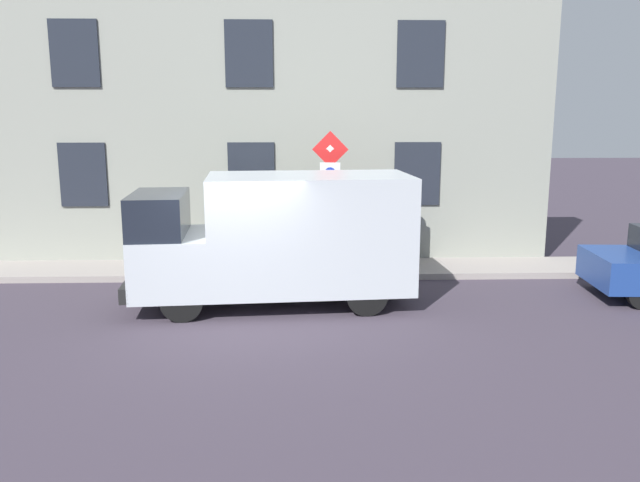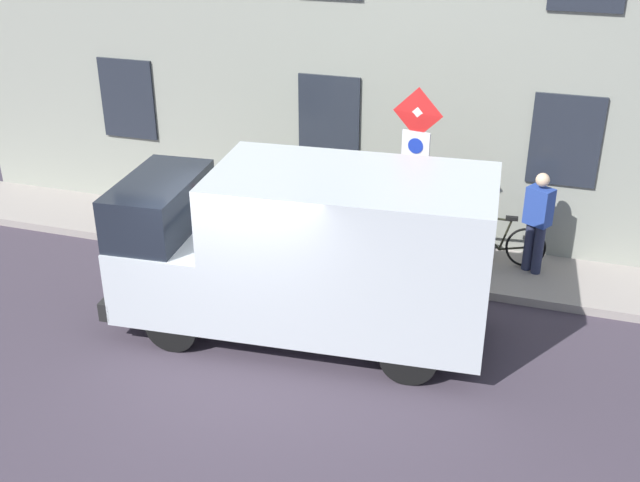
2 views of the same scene
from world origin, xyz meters
name	(u,v)px [view 1 (image 1 of 2)]	position (x,y,z in m)	size (l,w,h in m)	color
ground_plane	(237,319)	(0.00, 0.00, 0.00)	(80.00, 80.00, 0.00)	#3E3542
sidewalk_slab	(251,270)	(3.42, 0.00, 0.07)	(1.62, 16.38, 0.14)	gray
building_facade	(251,121)	(4.58, 0.00, 3.45)	(0.75, 14.38, 6.90)	gray
sign_post_stacked	(330,187)	(2.82, -1.81, 2.06)	(0.18, 0.56, 3.00)	#474C47
delivery_van	(278,236)	(0.92, -0.73, 1.33)	(2.40, 5.47, 2.50)	silver
bicycle_black	(380,248)	(3.68, -3.04, 0.51)	(0.46, 1.72, 0.89)	black
bicycle_purple	(343,248)	(3.68, -2.15, 0.51)	(0.46, 1.71, 0.89)	black
bicycle_blue	(305,248)	(3.68, -1.27, 0.51)	(0.46, 1.71, 0.89)	black
bicycle_red	(268,249)	(3.68, -0.38, 0.51)	(0.46, 1.72, 0.89)	black
pedestrian	(410,225)	(3.56, -3.70, 1.07)	(0.42, 0.48, 1.72)	#262B47
litter_bin	(241,252)	(2.97, 0.18, 0.59)	(0.44, 0.44, 0.90)	#2D5133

